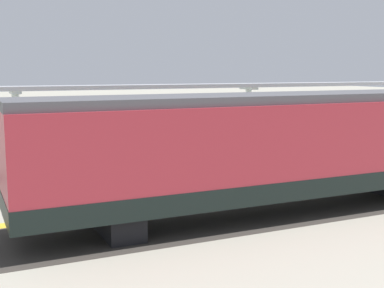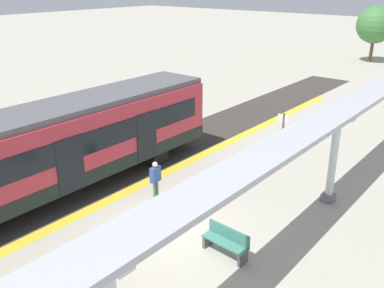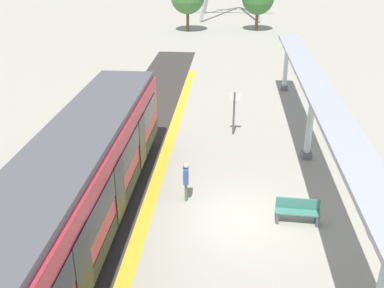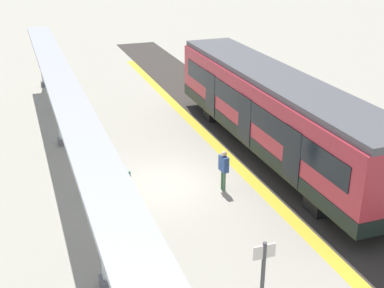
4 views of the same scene
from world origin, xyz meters
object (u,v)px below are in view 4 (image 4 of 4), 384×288
object	(u,v)px
bench_near_end	(110,183)
bench_mid_platform	(70,101)
canopy_pillar_nearest	(42,59)
canopy_pillar_second	(59,108)
trash_bin	(56,83)
platform_info_sign	(263,274)
train_near_carriage	(273,113)
canopy_pillar_third	(104,232)
passenger_waiting_near_edge	(224,166)

from	to	relation	value
bench_near_end	bench_mid_platform	world-z (taller)	same
canopy_pillar_nearest	canopy_pillar_second	bearing A→B (deg)	90.00
trash_bin	bench_near_end	bearing A→B (deg)	91.99
canopy_pillar_nearest	bench_mid_platform	bearing A→B (deg)	101.00
platform_info_sign	train_near_carriage	bearing A→B (deg)	-119.47
canopy_pillar_second	trash_bin	world-z (taller)	canopy_pillar_second
canopy_pillar_second	bench_mid_platform	bearing A→B (deg)	-101.32
bench_near_end	canopy_pillar_third	bearing A→B (deg)	78.18
canopy_pillar_second	passenger_waiting_near_edge	size ratio (longest dim) A/B	2.17
train_near_carriage	passenger_waiting_near_edge	bearing A→B (deg)	35.68
bench_mid_platform	trash_bin	distance (m)	3.95
passenger_waiting_near_edge	canopy_pillar_third	bearing A→B (deg)	38.56
canopy_pillar_nearest	bench_near_end	bearing A→B (deg)	94.10
canopy_pillar_third	trash_bin	xyz separation A→B (m)	(-0.58, -18.99, -1.28)
train_near_carriage	canopy_pillar_nearest	distance (m)	15.93
train_near_carriage	platform_info_sign	world-z (taller)	train_near_carriage
canopy_pillar_third	bench_mid_platform	size ratio (longest dim) A/B	2.23
canopy_pillar_third	train_near_carriage	bearing A→B (deg)	-142.53
canopy_pillar_nearest	canopy_pillar_third	size ratio (longest dim) A/B	1.00
train_near_carriage	bench_mid_platform	xyz separation A→B (m)	(7.26, -8.77, -1.39)
train_near_carriage	passenger_waiting_near_edge	size ratio (longest dim) A/B	9.65
platform_info_sign	canopy_pillar_third	bearing A→B (deg)	-36.48
train_near_carriage	canopy_pillar_second	world-z (taller)	train_near_carriage
train_near_carriage	trash_bin	world-z (taller)	train_near_carriage
bench_near_end	passenger_waiting_near_edge	bearing A→B (deg)	164.75
canopy_pillar_nearest	bench_near_end	world-z (taller)	canopy_pillar_nearest
train_near_carriage	canopy_pillar_second	distance (m)	9.15
bench_near_end	bench_mid_platform	size ratio (longest dim) A/B	1.00
bench_near_end	bench_mid_platform	distance (m)	9.97
passenger_waiting_near_edge	canopy_pillar_second	bearing A→B (deg)	-51.46
train_near_carriage	bench_near_end	distance (m)	7.38
canopy_pillar_nearest	passenger_waiting_near_edge	bearing A→B (deg)	107.52
trash_bin	canopy_pillar_nearest	bearing A→B (deg)	-58.55
canopy_pillar_nearest	canopy_pillar_second	size ratio (longest dim) A/B	1.00
bench_near_end	platform_info_sign	size ratio (longest dim) A/B	0.69
platform_info_sign	trash_bin	bearing A→B (deg)	-82.81
canopy_pillar_nearest	canopy_pillar_third	xyz separation A→B (m)	(0.00, 19.94, 0.00)
trash_bin	platform_info_sign	world-z (taller)	platform_info_sign
bench_mid_platform	canopy_pillar_third	bearing A→B (deg)	86.40
canopy_pillar_third	bench_near_end	world-z (taller)	canopy_pillar_third
canopy_pillar_nearest	train_near_carriage	bearing A→B (deg)	121.03
canopy_pillar_nearest	canopy_pillar_second	distance (m)	9.62
trash_bin	canopy_pillar_second	bearing A→B (deg)	86.16
canopy_pillar_nearest	platform_info_sign	size ratio (longest dim) A/B	1.53
passenger_waiting_near_edge	bench_mid_platform	bearing A→B (deg)	-69.73
bench_mid_platform	platform_info_sign	world-z (taller)	platform_info_sign
train_near_carriage	trash_bin	bearing A→B (deg)	-59.00
train_near_carriage	canopy_pillar_third	world-z (taller)	train_near_carriage
passenger_waiting_near_edge	canopy_pillar_nearest	bearing A→B (deg)	-72.48
bench_mid_platform	trash_bin	xyz separation A→B (m)	(0.37, -3.93, -0.01)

